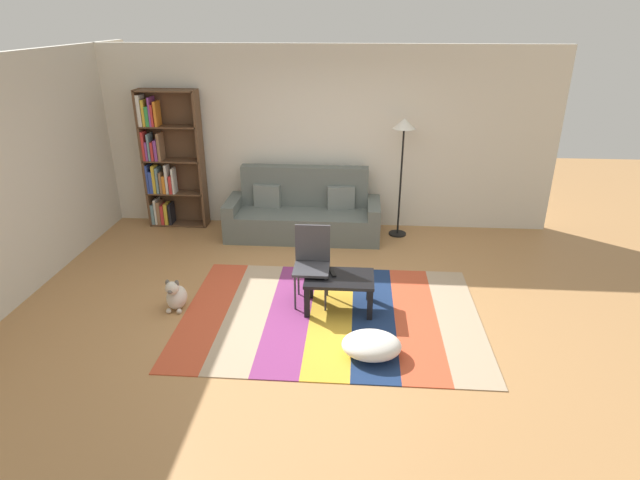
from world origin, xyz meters
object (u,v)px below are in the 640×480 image
couch (304,214)px  coffee_table (339,283)px  bookshelf (166,163)px  pouf (372,345)px  standing_lamp (403,139)px  folding_chair (312,258)px  tv_remote (333,273)px  dog (176,296)px

couch → coffee_table: bearing=-73.7°
bookshelf → pouf: bookshelf is taller
standing_lamp → folding_chair: bearing=-118.7°
couch → folding_chair: couch is taller
couch → tv_remote: bearing=-75.2°
couch → pouf: size_ratio=3.88×
folding_chair → bookshelf: bearing=178.3°
bookshelf → folding_chair: 3.32m
dog → folding_chair: folding_chair is taller
dog → tv_remote: (1.76, 0.20, 0.25)m
bookshelf → pouf: size_ratio=3.57×
coffee_table → pouf: coffee_table is taller
bookshelf → tv_remote: 3.60m
coffee_table → pouf: (0.35, -0.87, -0.21)m
tv_remote → folding_chair: size_ratio=0.17×
coffee_table → pouf: size_ratio=1.31×
couch → standing_lamp: standing_lamp is taller
coffee_table → tv_remote: 0.13m
bookshelf → couch: bearing=-7.6°
dog → folding_chair: size_ratio=0.44×
bookshelf → folding_chair: bookshelf is taller
coffee_table → folding_chair: bearing=150.1°
couch → tv_remote: size_ratio=15.07×
bookshelf → coffee_table: size_ratio=2.72×
standing_lamp → pouf: bearing=-98.2°
dog → couch: bearing=61.7°
tv_remote → standing_lamp: bearing=51.4°
couch → pouf: bearing=-72.0°
pouf → dog: size_ratio=1.47×
dog → tv_remote: size_ratio=2.65×
bookshelf → dog: bearing=-70.3°
folding_chair → dog: bearing=-127.3°
folding_chair → standing_lamp: bearing=102.1°
standing_lamp → tv_remote: (-0.87, -2.17, -1.05)m
coffee_table → pouf: bearing=-68.1°
dog → folding_chair: 1.59m
coffee_table → dog: (-1.83, -0.13, -0.17)m
bookshelf → folding_chair: size_ratio=2.31×
bookshelf → standing_lamp: 3.58m
bookshelf → tv_remote: (2.67, -2.34, -0.59)m
tv_remote → dog: bearing=169.7°
couch → bookshelf: bearing=172.4°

